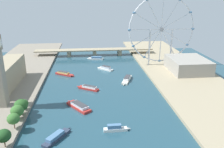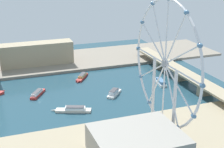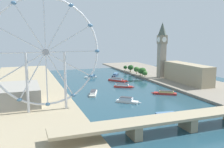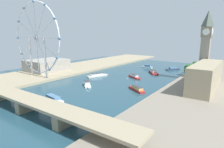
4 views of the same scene
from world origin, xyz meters
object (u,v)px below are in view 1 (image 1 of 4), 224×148
parliament_block (6,75)px  ferris_wheel (162,30)px  river_bridge (94,51)px  tour_boat_5 (127,79)px  tour_boat_4 (106,68)px  tour_boat_2 (57,137)px  tour_boat_7 (79,106)px  tour_boat_0 (116,128)px  riverside_hall (188,65)px  tour_boat_3 (64,74)px  tour_boat_1 (88,88)px  tour_boat_6 (96,58)px

parliament_block → ferris_wheel: ferris_wheel is taller
river_bridge → tour_boat_5: size_ratio=5.77×
tour_boat_4 → ferris_wheel: bearing=-132.3°
tour_boat_2 → tour_boat_7: (14.97, 49.24, 0.22)m
tour_boat_7 → tour_boat_0: bearing=179.0°
parliament_block → ferris_wheel: size_ratio=0.86×
riverside_hall → tour_boat_3: riverside_hall is taller
ferris_wheel → tour_boat_7: (-117.09, -125.30, -52.65)m
parliament_block → tour_boat_1: bearing=-8.4°
riverside_hall → tour_boat_5: 91.35m
tour_boat_0 → tour_boat_6: size_ratio=0.79×
tour_boat_0 → tour_boat_1: (-21.16, 88.07, -0.21)m
river_bridge → tour_boat_2: (-36.84, -249.73, -7.07)m
tour_boat_7 → river_bridge: bearing=-43.0°
tour_boat_1 → ferris_wheel: bearing=-111.1°
parliament_block → tour_boat_2: (68.54, -108.29, -14.62)m
parliament_block → tour_boat_4: parliament_block is taller
tour_boat_5 → tour_boat_3: bearing=-89.3°
riverside_hall → tour_boat_5: (-88.18, -21.73, -9.90)m
tour_boat_1 → tour_boat_6: size_ratio=0.94×
ferris_wheel → tour_boat_5: 96.90m
parliament_block → tour_boat_6: parliament_block is taller
ferris_wheel → riverside_hall: (29.45, -34.36, -42.97)m
parliament_block → riverside_hall: 232.29m
riverside_hall → tour_boat_3: 169.36m
riverside_hall → tour_boat_7: (-146.53, -90.94, -9.68)m
tour_boat_2 → tour_boat_6: (38.01, 223.07, 0.26)m
parliament_block → river_bridge: parliament_block is taller
tour_boat_2 → tour_boat_3: size_ratio=0.96×
parliament_block → tour_boat_7: (83.51, -59.04, -14.40)m
tour_boat_0 → tour_boat_7: size_ratio=0.72×
river_bridge → tour_boat_4: (13.05, -84.10, -6.68)m
ferris_wheel → river_bridge: bearing=141.7°
tour_boat_0 → tour_boat_1: bearing=102.8°
tour_boat_2 → tour_boat_7: 51.47m
tour_boat_0 → tour_boat_7: (-30.88, 42.75, -0.10)m
tour_boat_4 → tour_boat_1: bearing=112.0°
river_bridge → tour_boat_2: 252.53m
tour_boat_3 → tour_boat_6: bearing=91.9°
tour_boat_6 → tour_boat_7: 175.34m
ferris_wheel → tour_boat_4: (-82.17, -8.92, -52.48)m
tour_boat_3 → tour_boat_6: (45.37, 74.55, 0.26)m
parliament_block → tour_boat_4: bearing=25.8°
tour_boat_7 → tour_boat_3: bearing=-24.1°
tour_boat_4 → tour_boat_7: (-34.92, -116.38, -0.17)m
tour_boat_1 → tour_boat_3: size_ratio=0.94×
parliament_block → tour_boat_4: 132.35m
ferris_wheel → tour_boat_4: ferris_wheel is taller
tour_boat_0 → tour_boat_1: tour_boat_0 is taller
parliament_block → river_bridge: size_ratio=0.42×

